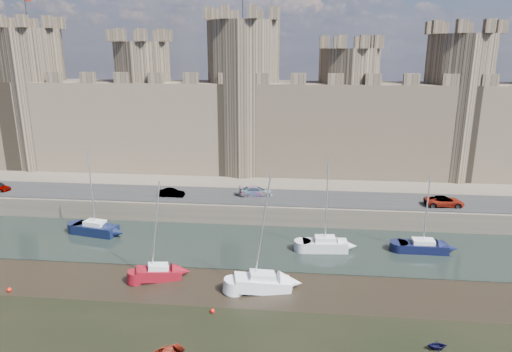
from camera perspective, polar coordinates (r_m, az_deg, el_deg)
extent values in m
cube|color=black|center=(52.93, -7.01, -8.34)|extent=(160.00, 12.00, 0.08)
cube|color=#4C443A|center=(86.25, -1.82, 2.06)|extent=(160.00, 60.00, 2.50)
cube|color=black|center=(61.18, -5.05, -2.43)|extent=(160.00, 7.00, 0.10)
cube|color=#42382B|center=(72.97, -3.13, 6.17)|extent=(100.00, 9.00, 14.00)
cylinder|color=#42382B|center=(83.59, -25.66, 8.64)|extent=(10.00, 10.00, 22.00)
cylinder|color=black|center=(83.41, -26.80, 17.85)|extent=(0.10, 0.10, 5.00)
cylinder|color=#42382B|center=(75.98, -13.76, 8.41)|extent=(9.00, 9.00, 20.00)
cylinder|color=#42382B|center=(72.09, -1.59, 9.68)|extent=(11.00, 11.00, 23.00)
cylinder|color=black|center=(72.01, -1.67, 20.83)|extent=(0.10, 0.10, 5.00)
cylinder|color=#42382B|center=(72.05, 11.27, 7.78)|extent=(9.00, 9.00, 19.00)
cylinder|color=#42382B|center=(75.14, 23.66, 7.87)|extent=(10.00, 10.00, 21.00)
imported|color=gray|center=(61.34, -10.52, -2.09)|extent=(3.45, 1.28, 1.13)
imported|color=gray|center=(60.74, -0.02, -1.91)|extent=(4.78, 2.78, 1.30)
imported|color=gray|center=(61.33, 22.46, -2.95)|extent=(4.81, 2.39, 1.31)
cube|color=black|center=(57.93, -19.43, -6.33)|extent=(5.63, 3.07, 1.16)
cube|color=silver|center=(57.63, -19.50, -5.55)|extent=(2.61, 1.89, 0.53)
cylinder|color=silver|center=(56.24, -19.91, -1.27)|extent=(0.14, 0.14, 9.52)
cube|color=silver|center=(51.00, 8.59, -8.61)|extent=(4.97, 2.24, 1.14)
cube|color=silver|center=(50.67, 8.62, -7.76)|extent=(2.25, 1.48, 0.52)
cylinder|color=silver|center=(49.11, 8.83, -3.03)|extent=(0.14, 0.14, 9.32)
cube|color=black|center=(53.47, 20.12, -8.36)|extent=(5.12, 2.03, 0.97)
cube|color=silver|center=(53.20, 20.19, -7.66)|extent=(2.28, 1.41, 0.44)
cylinder|color=silver|center=(51.89, 20.58, -3.83)|extent=(0.14, 0.14, 7.97)
cube|color=maroon|center=(45.76, -12.08, -11.91)|extent=(4.56, 3.10, 1.08)
cube|color=silver|center=(45.41, -12.13, -11.03)|extent=(2.18, 1.77, 0.49)
cylinder|color=silver|center=(43.72, -12.44, -6.11)|extent=(0.14, 0.14, 8.86)
cube|color=silver|center=(42.96, 0.79, -13.37)|extent=(5.50, 3.11, 1.22)
cube|color=silver|center=(42.54, 0.80, -12.32)|extent=(2.56, 1.89, 0.55)
cylinder|color=silver|center=(40.55, 0.82, -6.44)|extent=(0.14, 0.14, 9.96)
imported|color=black|center=(38.14, 21.71, -19.12)|extent=(1.45, 1.26, 0.74)
sphere|color=red|center=(48.46, -28.47, -12.39)|extent=(0.41, 0.41, 0.41)
sphere|color=#F40C0A|center=(40.09, -5.47, -16.44)|extent=(0.38, 0.38, 0.38)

